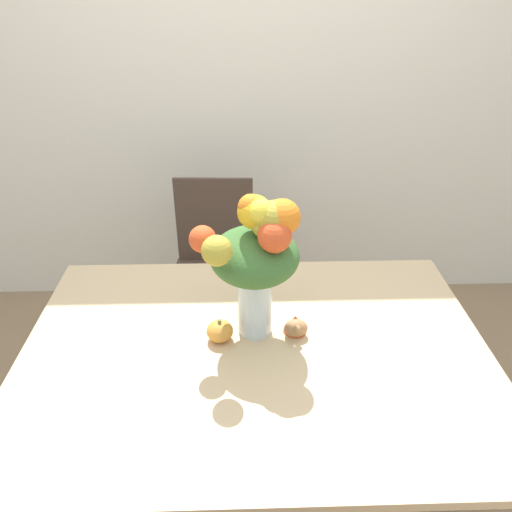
# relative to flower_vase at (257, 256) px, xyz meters

# --- Properties ---
(ground_plane) EXTENTS (12.00, 12.00, 0.00)m
(ground_plane) POSITION_rel_flower_vase_xyz_m (-0.01, -0.09, -1.06)
(ground_plane) COLOR #8E7556
(wall_back) EXTENTS (8.00, 0.06, 2.70)m
(wall_back) POSITION_rel_flower_vase_xyz_m (-0.01, 1.42, 0.29)
(wall_back) COLOR silver
(wall_back) RESTS_ON ground_plane
(dining_table) EXTENTS (1.55, 1.11, 0.75)m
(dining_table) POSITION_rel_flower_vase_xyz_m (-0.01, -0.09, -0.39)
(dining_table) COLOR #D1B284
(dining_table) RESTS_ON ground_plane
(flower_vase) EXTENTS (0.35, 0.31, 0.51)m
(flower_vase) POSITION_rel_flower_vase_xyz_m (0.00, 0.00, 0.00)
(flower_vase) COLOR silver
(flower_vase) RESTS_ON dining_table
(pumpkin) EXTENTS (0.09, 0.09, 0.08)m
(pumpkin) POSITION_rel_flower_vase_xyz_m (-0.12, -0.03, -0.27)
(pumpkin) COLOR gold
(pumpkin) RESTS_ON dining_table
(turkey_figurine) EXTENTS (0.08, 0.11, 0.07)m
(turkey_figurine) POSITION_rel_flower_vase_xyz_m (0.13, -0.01, -0.27)
(turkey_figurine) COLOR #A87A4C
(turkey_figurine) RESTS_ON dining_table
(dining_chair_near_window) EXTENTS (0.44, 0.44, 0.94)m
(dining_chair_near_window) POSITION_rel_flower_vase_xyz_m (-0.19, 0.85, -0.57)
(dining_chair_near_window) COLOR #47382D
(dining_chair_near_window) RESTS_ON ground_plane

